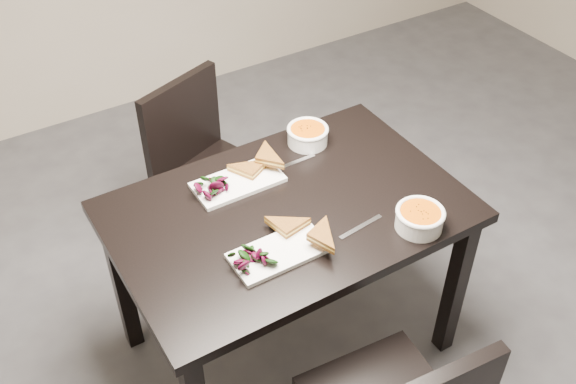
{
  "coord_description": "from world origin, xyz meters",
  "views": [
    {
      "loc": [
        -1.31,
        -1.03,
        2.27
      ],
      "look_at": [
        -0.42,
        0.42,
        0.82
      ],
      "focal_mm": 41.55,
      "sensor_mm": 36.0,
      "label": 1
    }
  ],
  "objects_px": {
    "soup_bowl_near": "(420,218)",
    "soup_bowl_far": "(308,134)",
    "plate_far": "(238,182)",
    "chair_far": "(204,162)",
    "table": "(288,228)",
    "plate_near": "(279,252)"
  },
  "relations": [
    {
      "from": "plate_near",
      "to": "plate_far",
      "type": "height_order",
      "value": "same"
    },
    {
      "from": "plate_near",
      "to": "table",
      "type": "bearing_deg",
      "value": 51.45
    },
    {
      "from": "plate_near",
      "to": "soup_bowl_near",
      "type": "height_order",
      "value": "soup_bowl_near"
    },
    {
      "from": "chair_far",
      "to": "plate_far",
      "type": "height_order",
      "value": "chair_far"
    },
    {
      "from": "chair_far",
      "to": "plate_near",
      "type": "xyz_separation_m",
      "value": [
        -0.13,
        -0.88,
        0.27
      ]
    },
    {
      "from": "chair_far",
      "to": "soup_bowl_far",
      "type": "height_order",
      "value": "chair_far"
    },
    {
      "from": "chair_far",
      "to": "plate_far",
      "type": "bearing_deg",
      "value": -119.69
    },
    {
      "from": "table",
      "to": "plate_near",
      "type": "height_order",
      "value": "plate_near"
    },
    {
      "from": "chair_far",
      "to": "plate_far",
      "type": "xyz_separation_m",
      "value": [
        -0.08,
        -0.5,
        0.27
      ]
    },
    {
      "from": "table",
      "to": "chair_far",
      "type": "relative_size",
      "value": 1.41
    },
    {
      "from": "soup_bowl_near",
      "to": "plate_far",
      "type": "distance_m",
      "value": 0.65
    },
    {
      "from": "plate_near",
      "to": "soup_bowl_near",
      "type": "xyz_separation_m",
      "value": [
        0.46,
        -0.13,
        0.03
      ]
    },
    {
      "from": "table",
      "to": "soup_bowl_near",
      "type": "relative_size",
      "value": 7.31
    },
    {
      "from": "plate_far",
      "to": "soup_bowl_far",
      "type": "xyz_separation_m",
      "value": [
        0.35,
        0.08,
        0.03
      ]
    },
    {
      "from": "chair_far",
      "to": "soup_bowl_near",
      "type": "xyz_separation_m",
      "value": [
        0.33,
        -1.01,
        0.31
      ]
    },
    {
      "from": "chair_far",
      "to": "soup_bowl_far",
      "type": "bearing_deg",
      "value": -78.08
    },
    {
      "from": "table",
      "to": "chair_far",
      "type": "distance_m",
      "value": 0.72
    },
    {
      "from": "chair_far",
      "to": "soup_bowl_near",
      "type": "distance_m",
      "value": 1.1
    },
    {
      "from": "plate_far",
      "to": "soup_bowl_far",
      "type": "distance_m",
      "value": 0.36
    },
    {
      "from": "chair_far",
      "to": "soup_bowl_far",
      "type": "relative_size",
      "value": 5.3
    },
    {
      "from": "plate_far",
      "to": "plate_near",
      "type": "bearing_deg",
      "value": -97.93
    },
    {
      "from": "soup_bowl_near",
      "to": "soup_bowl_far",
      "type": "relative_size",
      "value": 1.02
    }
  ]
}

